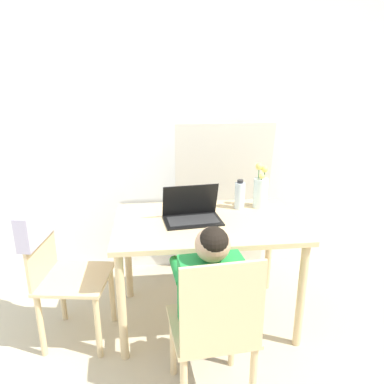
{
  "coord_description": "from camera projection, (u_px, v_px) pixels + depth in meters",
  "views": [
    {
      "loc": [
        -0.49,
        -0.73,
        1.65
      ],
      "look_at": [
        -0.25,
        1.49,
        0.91
      ],
      "focal_mm": 35.0,
      "sensor_mm": 36.0,
      "label": 1
    }
  ],
  "objects": [
    {
      "name": "chair_spare",
      "position": [
        53.0,
        253.0,
        2.24
      ],
      "size": [
        0.48,
        0.45,
        0.89
      ],
      "rotation": [
        0.0,
        0.0,
        1.42
      ],
      "color": "#D6B784",
      "rests_on": "ground_plane"
    },
    {
      "name": "flower_vase",
      "position": [
        261.0,
        190.0,
        2.57
      ],
      "size": [
        0.1,
        0.1,
        0.31
      ],
      "color": "silver",
      "rests_on": "dining_table"
    },
    {
      "name": "laptop",
      "position": [
        192.0,
        212.0,
        2.38
      ],
      "size": [
        0.38,
        0.26,
        0.23
      ],
      "rotation": [
        0.0,
        0.0,
        0.11
      ],
      "color": "black",
      "rests_on": "dining_table"
    },
    {
      "name": "dining_table",
      "position": [
        206.0,
        234.0,
        2.4
      ],
      "size": [
        1.16,
        0.74,
        0.73
      ],
      "color": "#D6B784",
      "rests_on": "ground_plane"
    },
    {
      "name": "cardboard_panel",
      "position": [
        222.0,
        200.0,
        3.03
      ],
      "size": [
        0.76,
        0.19,
        1.27
      ],
      "color": "silver",
      "rests_on": "ground_plane"
    },
    {
      "name": "chair_occupied",
      "position": [
        215.0,
        330.0,
        1.79
      ],
      "size": [
        0.43,
        0.43,
        0.88
      ],
      "rotation": [
        0.0,
        0.0,
        3.23
      ],
      "color": "#D6B784",
      "rests_on": "ground_plane"
    },
    {
      "name": "water_bottle",
      "position": [
        240.0,
        195.0,
        2.55
      ],
      "size": [
        0.07,
        0.07,
        0.2
      ],
      "color": "silver",
      "rests_on": "dining_table"
    },
    {
      "name": "person_seated",
      "position": [
        209.0,
        289.0,
        1.86
      ],
      "size": [
        0.35,
        0.45,
        0.97
      ],
      "rotation": [
        0.0,
        0.0,
        3.23
      ],
      "color": "#1E8438",
      "rests_on": "ground_plane"
    },
    {
      "name": "wall_back",
      "position": [
        213.0,
        121.0,
        2.96
      ],
      "size": [
        6.4,
        0.05,
        2.5
      ],
      "color": "white",
      "rests_on": "ground_plane"
    }
  ]
}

